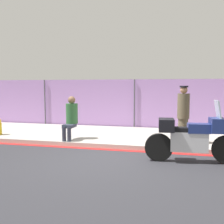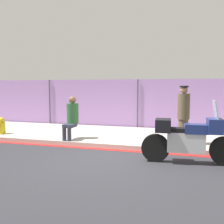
% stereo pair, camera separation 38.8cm
% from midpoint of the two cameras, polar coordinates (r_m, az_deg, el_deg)
% --- Properties ---
extents(ground_plane, '(120.00, 120.00, 0.00)m').
position_cam_midpoint_polar(ground_plane, '(6.73, -2.63, -10.10)').
color(ground_plane, '#2D2D33').
extents(sidewalk, '(30.11, 3.44, 0.14)m').
position_cam_midpoint_polar(sidewalk, '(9.30, 2.05, -5.28)').
color(sidewalk, '#ADA89E').
rests_on(sidewalk, ground_plane).
extents(curb_paint_stripe, '(30.11, 0.18, 0.01)m').
position_cam_midpoint_polar(curb_paint_stripe, '(7.59, -0.69, -8.27)').
color(curb_paint_stripe, red).
rests_on(curb_paint_stripe, ground_plane).
extents(storefront_fence, '(28.61, 0.17, 2.11)m').
position_cam_midpoint_polar(storefront_fence, '(10.94, 3.95, 1.57)').
color(storefront_fence, '#AD7FC6').
rests_on(storefront_fence, ground_plane).
extents(motorcycle, '(2.26, 0.60, 1.50)m').
position_cam_midpoint_polar(motorcycle, '(6.50, 15.26, -5.36)').
color(motorcycle, black).
rests_on(motorcycle, ground_plane).
extents(officer_standing, '(0.35, 0.35, 1.70)m').
position_cam_midpoint_polar(officer_standing, '(7.94, 13.91, -0.42)').
color(officer_standing, brown).
rests_on(officer_standing, sidewalk).
extents(person_seated_on_curb, '(0.38, 0.70, 1.37)m').
position_cam_midpoint_polar(person_seated_on_curb, '(8.48, -10.20, -0.75)').
color(person_seated_on_curb, '#2D3342').
rests_on(person_seated_on_curb, sidewalk).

